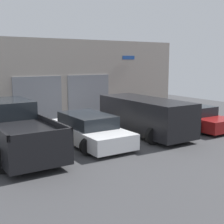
% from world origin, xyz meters
% --- Properties ---
extents(ground_plane, '(28.00, 28.00, 0.00)m').
position_xyz_m(ground_plane, '(0.00, 0.00, 0.00)').
color(ground_plane, '#3D3D3F').
extents(shophouse_building, '(15.21, 0.68, 4.52)m').
position_xyz_m(shophouse_building, '(-0.00, 3.29, 2.24)').
color(shophouse_building, '#9E9389').
rests_on(shophouse_building, ground).
extents(pickup_truck, '(2.54, 5.27, 1.83)m').
position_xyz_m(pickup_truck, '(-4.34, -1.86, 0.86)').
color(pickup_truck, black).
rests_on(pickup_truck, ground).
extents(sedan_white, '(2.18, 4.51, 1.20)m').
position_xyz_m(sedan_white, '(-1.45, -2.12, 0.57)').
color(sedan_white, white).
rests_on(sedan_white, ground).
extents(sedan_side, '(2.30, 4.98, 1.64)m').
position_xyz_m(sedan_side, '(1.45, -2.15, 0.89)').
color(sedan_side, black).
rests_on(sedan_side, ground).
extents(van_right, '(2.10, 4.57, 1.14)m').
position_xyz_m(van_right, '(4.34, -2.12, 0.54)').
color(van_right, maroon).
rests_on(van_right, ground).
extents(parking_stripe_left, '(0.12, 2.20, 0.01)m').
position_xyz_m(parking_stripe_left, '(-2.90, -2.15, 0.00)').
color(parking_stripe_left, gold).
rests_on(parking_stripe_left, ground).
extents(parking_stripe_centre, '(0.12, 2.20, 0.01)m').
position_xyz_m(parking_stripe_centre, '(0.00, -2.15, 0.00)').
color(parking_stripe_centre, gold).
rests_on(parking_stripe_centre, ground).
extents(parking_stripe_right, '(0.12, 2.20, 0.01)m').
position_xyz_m(parking_stripe_right, '(2.90, -2.15, 0.00)').
color(parking_stripe_right, gold).
rests_on(parking_stripe_right, ground).
extents(parking_stripe_far_right, '(0.12, 2.20, 0.01)m').
position_xyz_m(parking_stripe_far_right, '(5.79, -2.15, 0.00)').
color(parking_stripe_far_right, gold).
rests_on(parking_stripe_far_right, ground).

